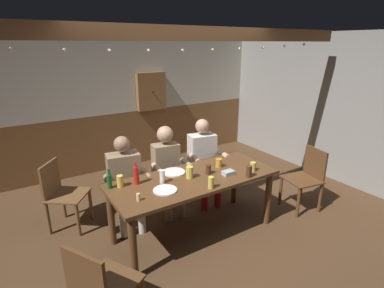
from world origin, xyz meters
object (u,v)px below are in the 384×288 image
(dining_table, at_px, (194,185))
(person_0, at_px, (125,178))
(table_candle, at_px, (138,197))
(pint_glass_5, at_px, (211,183))
(chair_empty_near_left, at_px, (61,193))
(pint_glass_2, at_px, (190,172))
(person_2, at_px, (204,157))
(plate_1, at_px, (174,172))
(pint_glass_1, at_px, (219,163))
(person_1, at_px, (168,166))
(plate_0, at_px, (165,190))
(wall_dart_cabinet, at_px, (151,91))
(pint_glass_7, at_px, (253,167))
(pint_glass_6, at_px, (162,177))
(condiment_caddy, at_px, (228,173))
(bottle_1, at_px, (136,175))
(pint_glass_3, at_px, (208,169))
(bottle_0, at_px, (109,181))
(pint_glass_4, at_px, (249,171))
(pint_glass_0, at_px, (120,181))
(chair_empty_near_right, at_px, (307,177))

(dining_table, xyz_separation_m, person_0, (-0.61, 0.64, -0.01))
(table_candle, bearing_deg, pint_glass_5, -12.32)
(chair_empty_near_left, relative_size, pint_glass_2, 6.17)
(person_2, distance_m, table_candle, 1.59)
(plate_1, height_order, pint_glass_1, pint_glass_1)
(person_1, distance_m, person_2, 0.60)
(plate_0, xyz_separation_m, wall_dart_cabinet, (1.09, 2.59, 0.63))
(person_0, relative_size, wall_dart_cabinet, 1.69)
(table_candle, distance_m, pint_glass_7, 1.49)
(pint_glass_6, bearing_deg, condiment_caddy, -16.51)
(bottle_1, xyz_separation_m, pint_glass_3, (0.83, -0.21, -0.05))
(bottle_0, height_order, pint_glass_2, bottle_0)
(table_candle, xyz_separation_m, pint_glass_5, (0.77, -0.17, 0.03))
(bottle_1, height_order, pint_glass_5, bottle_1)
(condiment_caddy, distance_m, pint_glass_4, 0.25)
(pint_glass_0, relative_size, pint_glass_3, 1.13)
(chair_empty_near_left, distance_m, wall_dart_cabinet, 2.61)
(pint_glass_2, xyz_separation_m, pint_glass_6, (-0.33, 0.05, 0.01))
(pint_glass_3, bearing_deg, bottle_0, 166.41)
(chair_empty_near_left, height_order, pint_glass_5, pint_glass_5)
(pint_glass_7, height_order, wall_dart_cabinet, wall_dart_cabinet)
(person_0, distance_m, chair_empty_near_right, 2.50)
(pint_glass_6, relative_size, pint_glass_7, 1.38)
(condiment_caddy, relative_size, pint_glass_5, 1.05)
(table_candle, bearing_deg, pint_glass_3, 9.00)
(chair_empty_near_right, bearing_deg, person_0, 78.13)
(chair_empty_near_right, height_order, pint_glass_0, pint_glass_0)
(person_0, distance_m, plate_0, 0.79)
(pint_glass_2, bearing_deg, person_1, 85.72)
(pint_glass_0, height_order, pint_glass_4, pint_glass_4)
(pint_glass_6, bearing_deg, pint_glass_3, -7.71)
(pint_glass_1, bearing_deg, condiment_caddy, -101.59)
(pint_glass_6, bearing_deg, plate_0, -109.14)
(bottle_1, xyz_separation_m, pint_glass_1, (1.07, -0.10, -0.05))
(plate_1, xyz_separation_m, pint_glass_1, (0.57, -0.15, 0.05))
(dining_table, bearing_deg, wall_dart_cabinet, 75.52)
(pint_glass_5, height_order, wall_dart_cabinet, wall_dart_cabinet)
(person_0, bearing_deg, bottle_0, 60.14)
(person_1, distance_m, bottle_0, 1.01)
(dining_table, xyz_separation_m, person_1, (-0.01, 0.64, 0.02))
(chair_empty_near_right, relative_size, plate_0, 3.39)
(pint_glass_0, height_order, pint_glass_3, pint_glass_0)
(chair_empty_near_right, xyz_separation_m, pint_glass_7, (-0.97, 0.09, 0.34))
(dining_table, xyz_separation_m, plate_1, (-0.14, 0.24, 0.11))
(person_1, height_order, person_2, person_2)
(person_2, relative_size, chair_empty_near_left, 1.41)
(pint_glass_7, bearing_deg, person_1, 129.31)
(dining_table, distance_m, chair_empty_near_right, 1.72)
(pint_glass_1, xyz_separation_m, pint_glass_2, (-0.49, -0.08, 0.02))
(dining_table, height_order, bottle_1, bottle_1)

